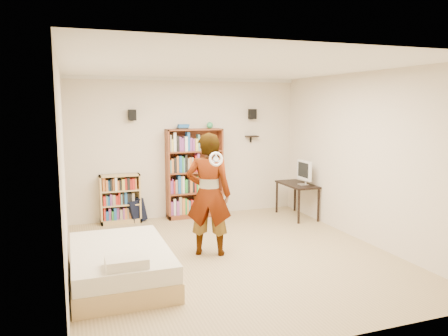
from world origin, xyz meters
The scene contains 14 objects.
ground centered at (0.00, 0.00, 0.00)m, with size 4.50×5.00×0.01m, color tan.
room_shell centered at (0.00, 0.00, 1.76)m, with size 4.52×5.02×2.71m.
crown_molding centered at (0.00, 0.00, 2.67)m, with size 4.50×5.00×0.06m.
speaker_left centered at (-1.05, 2.40, 2.00)m, with size 0.14×0.12×0.20m, color black.
speaker_right centered at (1.35, 2.40, 2.00)m, with size 0.14×0.12×0.20m, color black.
wall_shelf centered at (1.35, 2.41, 1.55)m, with size 0.25×0.16×0.03m, color black.
tall_bookshelf centered at (0.11, 2.34, 0.86)m, with size 1.09×0.32×1.73m, color brown, non-canonical shape.
low_bookshelf centered at (-1.32, 2.36, 0.46)m, with size 0.73×0.27×0.91m, color tan, non-canonical shape.
computer_desk centered at (1.99, 1.65, 0.33)m, with size 0.49×0.97×0.66m, color black, non-canonical shape.
imac centered at (2.03, 1.50, 0.90)m, with size 0.09×0.47×0.47m, color white, non-canonical shape.
daybed centered at (-1.64, -0.40, 0.27)m, with size 1.18×1.82×0.54m, color silver, non-canonical shape.
person centered at (-0.30, 0.17, 0.90)m, with size 0.65×0.43×1.79m, color black.
wii_wheel centered at (-0.30, -0.17, 1.45)m, with size 0.20×0.20×0.03m, color white.
navy_bag centered at (-1.03, 2.34, 0.22)m, with size 0.33×0.21×0.45m, color black, non-canonical shape.
Camera 1 is at (-2.18, -5.74, 2.18)m, focal length 35.00 mm.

